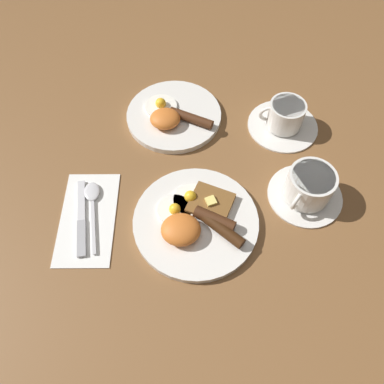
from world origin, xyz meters
name	(u,v)px	position (x,y,z in m)	size (l,w,h in m)	color
ground_plane	(196,223)	(0.00, 0.00, 0.00)	(3.00, 3.00, 0.00)	brown
breakfast_plate_near	(196,220)	(0.00, 0.00, 0.01)	(0.26, 0.26, 0.05)	silver
breakfast_plate_far	(173,115)	(-0.05, 0.29, 0.01)	(0.23, 0.23, 0.05)	silver
teacup_near	(308,188)	(0.24, 0.06, 0.03)	(0.16, 0.16, 0.08)	silver
teacup_far	(284,118)	(0.22, 0.26, 0.03)	(0.17, 0.17, 0.07)	silver
napkin	(88,218)	(-0.22, 0.01, 0.00)	(0.11, 0.22, 0.01)	white
knife	(81,221)	(-0.23, 0.00, 0.01)	(0.04, 0.18, 0.01)	silver
spoon	(92,199)	(-0.22, 0.06, 0.01)	(0.05, 0.17, 0.01)	silver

